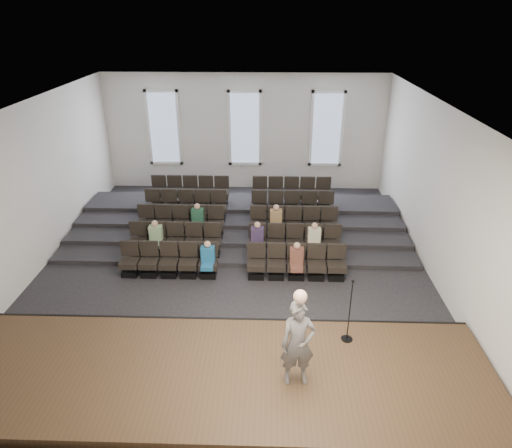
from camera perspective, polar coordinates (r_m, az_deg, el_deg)
The scene contains 14 objects.
ground at distance 14.51m, azimuth -2.77°, elevation -5.31°, with size 14.00×14.00×0.00m, color black.
ceiling at distance 12.69m, azimuth -3.26°, elevation 14.49°, with size 12.00×14.00×0.02m, color white.
wall_back at distance 20.07m, azimuth -1.39°, elevation 11.34°, with size 12.00×0.04×5.00m, color silver.
wall_front at distance 7.40m, azimuth -7.47°, elevation -16.69°, with size 12.00×0.04×5.00m, color silver.
wall_left at distance 15.13m, azimuth -26.41°, elevation 3.77°, with size 0.04×14.00×5.00m, color silver.
wall_right at distance 14.24m, azimuth 21.98°, elevation 3.34°, with size 0.04×14.00×5.00m, color silver.
stage at distance 10.32m, azimuth -5.05°, elevation -18.79°, with size 11.80×3.60×0.50m, color #412D1C.
stage_lip at distance 11.64m, azimuth -4.06°, elevation -12.70°, with size 11.80×0.06×0.52m, color black.
risers at distance 17.22m, azimuth -1.99°, elevation 0.68°, with size 11.80×4.80×0.60m.
seating_rows at distance 15.54m, azimuth -2.40°, elevation -0.23°, with size 6.80×4.70×1.67m.
windows at distance 19.96m, azimuth -1.40°, elevation 11.85°, with size 8.44×0.10×3.24m.
audience at distance 14.48m, azimuth -1.62°, elevation -1.59°, with size 5.45×2.64×1.10m.
speaker at distance 9.31m, azimuth 5.26°, elevation -14.67°, with size 0.69×0.45×1.90m, color #595754.
mic_stand at distance 10.76m, azimuth 11.48°, elevation -11.96°, with size 0.27×0.27×1.62m.
Camera 1 is at (1.09, -12.40, 7.45)m, focal length 32.00 mm.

